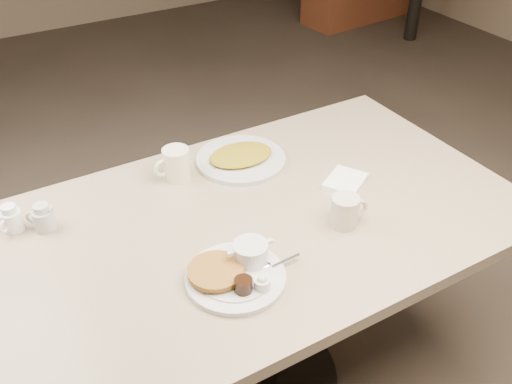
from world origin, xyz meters
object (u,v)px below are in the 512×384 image
coffee_mug_near (345,211)px  hash_plate (241,158)px  creamer_left (11,219)px  diner_table (259,260)px  creamer_right (43,218)px  coffee_mug_far (176,164)px  main_plate (236,270)px

coffee_mug_near → hash_plate: (-0.09, 0.43, -0.03)m
hash_plate → coffee_mug_near: bearing=-78.0°
creamer_left → hash_plate: 0.71m
diner_table → coffee_mug_near: coffee_mug_near is taller
creamer_left → creamer_right: bearing=-26.8°
coffee_mug_near → coffee_mug_far: bearing=124.6°
coffee_mug_near → creamer_left: coffee_mug_near is taller
main_plate → creamer_left: size_ratio=3.91×
creamer_left → creamer_right: same height
coffee_mug_far → creamer_right: 0.42m
coffee_mug_near → coffee_mug_far: coffee_mug_far is taller
main_plate → coffee_mug_near: (0.36, 0.03, 0.02)m
main_plate → coffee_mug_far: size_ratio=2.61×
coffee_mug_near → creamer_right: coffee_mug_near is taller
hash_plate → creamer_right: bearing=-177.5°
creamer_right → hash_plate: bearing=2.5°
main_plate → creamer_right: bearing=129.9°
diner_table → coffee_mug_far: size_ratio=12.51×
main_plate → creamer_left: 0.64m
coffee_mug_far → creamer_right: bearing=-173.5°
main_plate → creamer_right: size_ratio=3.91×
diner_table → coffee_mug_near: (0.18, -0.15, 0.22)m
coffee_mug_near → creamer_left: bearing=151.2°
diner_table → coffee_mug_near: bearing=-39.4°
diner_table → creamer_left: bearing=154.9°
main_plate → coffee_mug_near: size_ratio=2.69×
diner_table → main_plate: 0.32m
coffee_mug_far → hash_plate: size_ratio=0.40×
diner_table → main_plate: bearing=-133.9°
coffee_mug_far → hash_plate: 0.22m
main_plate → coffee_mug_far: 0.48m
coffee_mug_far → hash_plate: bearing=-5.2°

